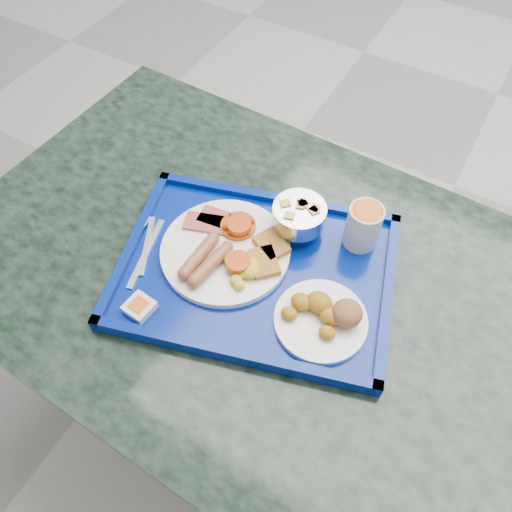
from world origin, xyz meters
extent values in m
plane|color=#969699|center=(0.00, 0.00, 0.00)|extent=(6.00, 6.00, 0.00)
cylinder|color=slate|center=(-0.26, -1.13, 0.01)|extent=(0.52, 0.52, 0.03)
cylinder|color=slate|center=(-0.26, -1.13, 0.34)|extent=(0.10, 0.10, 0.63)
cube|color=black|center=(-0.26, -1.13, 0.68)|extent=(1.14, 0.78, 0.04)
cube|color=navy|center=(-0.24, -1.14, 0.70)|extent=(0.55, 0.47, 0.02)
cube|color=navy|center=(-0.29, -0.98, 0.72)|extent=(0.46, 0.15, 0.01)
cube|color=navy|center=(-0.19, -1.30, 0.72)|extent=(0.46, 0.15, 0.01)
cube|color=navy|center=(-0.02, -1.08, 0.72)|extent=(0.11, 0.34, 0.01)
cube|color=navy|center=(-0.46, -1.21, 0.72)|extent=(0.11, 0.34, 0.01)
cylinder|color=white|center=(-0.31, -1.14, 0.72)|extent=(0.23, 0.23, 0.01)
cube|color=#C64F53|center=(-0.35, -1.09, 0.73)|extent=(0.08, 0.05, 0.01)
cube|color=#C64F53|center=(-0.37, -1.11, 0.73)|extent=(0.09, 0.07, 0.01)
cylinder|color=#AA3F07|center=(-0.31, -1.09, 0.73)|extent=(0.07, 0.07, 0.01)
sphere|color=#AA3F07|center=(-0.32, -1.10, 0.73)|extent=(0.01, 0.01, 0.01)
sphere|color=#AA3F07|center=(-0.29, -1.09, 0.73)|extent=(0.01, 0.01, 0.01)
sphere|color=#AA3F07|center=(-0.31, -1.07, 0.73)|extent=(0.01, 0.01, 0.01)
sphere|color=#AA3F07|center=(-0.29, -1.07, 0.73)|extent=(0.01, 0.01, 0.01)
sphere|color=#AA3F07|center=(-0.33, -1.07, 0.73)|extent=(0.01, 0.01, 0.01)
sphere|color=#AA3F07|center=(-0.32, -1.09, 0.73)|extent=(0.01, 0.01, 0.01)
sphere|color=#AA3F07|center=(-0.31, -1.09, 0.73)|extent=(0.01, 0.01, 0.01)
sphere|color=#AA3F07|center=(-0.32, -1.10, 0.73)|extent=(0.01, 0.01, 0.01)
sphere|color=#AA3F07|center=(-0.32, -1.09, 0.73)|extent=(0.01, 0.01, 0.01)
sphere|color=#AA3F07|center=(-0.31, -1.11, 0.73)|extent=(0.01, 0.01, 0.01)
sphere|color=#AA3F07|center=(-0.29, -1.07, 0.73)|extent=(0.01, 0.01, 0.01)
sphere|color=#AA3F07|center=(-0.29, -1.10, 0.73)|extent=(0.01, 0.01, 0.01)
sphere|color=#AA3F07|center=(-0.32, -1.10, 0.73)|extent=(0.01, 0.01, 0.01)
sphere|color=#AA3F07|center=(-0.33, -1.11, 0.73)|extent=(0.01, 0.01, 0.01)
sphere|color=#AA3F07|center=(-0.31, -1.09, 0.73)|extent=(0.01, 0.01, 0.01)
sphere|color=#AA3F07|center=(-0.33, -1.08, 0.73)|extent=(0.01, 0.01, 0.01)
sphere|color=#AA3F07|center=(-0.29, -1.09, 0.73)|extent=(0.01, 0.01, 0.01)
cube|color=#B4782D|center=(-0.24, -1.09, 0.73)|extent=(0.07, 0.07, 0.01)
cube|color=#B4782D|center=(-0.23, -1.13, 0.73)|extent=(0.07, 0.07, 0.01)
cylinder|color=brown|center=(-0.33, -1.18, 0.74)|extent=(0.03, 0.09, 0.02)
cylinder|color=brown|center=(-0.30, -1.19, 0.74)|extent=(0.03, 0.09, 0.02)
ellipsoid|color=yellow|center=(-0.25, -1.19, 0.73)|extent=(0.02, 0.02, 0.01)
ellipsoid|color=yellow|center=(-0.27, -1.16, 0.73)|extent=(0.03, 0.03, 0.02)
ellipsoid|color=yellow|center=(-0.28, -1.16, 0.73)|extent=(0.03, 0.03, 0.02)
ellipsoid|color=yellow|center=(-0.26, -1.15, 0.73)|extent=(0.02, 0.02, 0.01)
ellipsoid|color=yellow|center=(-0.27, -1.15, 0.73)|extent=(0.02, 0.02, 0.01)
ellipsoid|color=yellow|center=(-0.28, -1.15, 0.73)|extent=(0.03, 0.03, 0.02)
ellipsoid|color=yellow|center=(-0.25, -1.17, 0.73)|extent=(0.02, 0.02, 0.02)
ellipsoid|color=yellow|center=(-0.24, -1.16, 0.73)|extent=(0.03, 0.03, 0.02)
ellipsoid|color=yellow|center=(-0.25, -1.15, 0.73)|extent=(0.03, 0.03, 0.02)
ellipsoid|color=yellow|center=(-0.24, -1.20, 0.73)|extent=(0.02, 0.02, 0.01)
ellipsoid|color=yellow|center=(-0.24, -1.15, 0.73)|extent=(0.03, 0.03, 0.02)
cylinder|color=#B12E04|center=(-0.31, -1.09, 0.74)|extent=(0.04, 0.04, 0.01)
cylinder|color=#B12E04|center=(-0.26, -1.16, 0.74)|extent=(0.04, 0.04, 0.01)
cylinder|color=white|center=(-0.10, -1.18, 0.72)|extent=(0.15, 0.15, 0.01)
ellipsoid|color=#B67915|center=(-0.08, -1.20, 0.73)|extent=(0.03, 0.02, 0.02)
ellipsoid|color=#B67915|center=(-0.08, -1.17, 0.73)|extent=(0.04, 0.03, 0.02)
ellipsoid|color=#B67915|center=(-0.11, -1.16, 0.74)|extent=(0.05, 0.04, 0.03)
ellipsoid|color=#B67915|center=(-0.14, -1.17, 0.73)|extent=(0.04, 0.03, 0.02)
ellipsoid|color=#B67915|center=(-0.14, -1.20, 0.73)|extent=(0.03, 0.02, 0.02)
ellipsoid|color=#96603C|center=(-0.06, -1.16, 0.74)|extent=(0.05, 0.05, 0.04)
cylinder|color=#BCBBBE|center=(-0.22, -1.03, 0.71)|extent=(0.06, 0.06, 0.01)
cylinder|color=#BCBBBE|center=(-0.22, -1.03, 0.73)|extent=(0.02, 0.02, 0.02)
cylinder|color=#BCBBBE|center=(-0.22, -1.03, 0.76)|extent=(0.10, 0.10, 0.04)
cube|color=#FFD361|center=(-0.19, -1.02, 0.77)|extent=(0.02, 0.02, 0.01)
cube|color=#FFD361|center=(-0.19, -1.02, 0.77)|extent=(0.02, 0.02, 0.01)
cube|color=#FFD361|center=(-0.24, -1.03, 0.77)|extent=(0.02, 0.02, 0.01)
cube|color=#FFD361|center=(-0.22, -1.02, 0.77)|extent=(0.02, 0.02, 0.01)
cube|color=#FFD361|center=(-0.22, -1.02, 0.77)|extent=(0.02, 0.02, 0.01)
cube|color=#FFD361|center=(-0.22, -1.05, 0.77)|extent=(0.02, 0.02, 0.01)
cube|color=#FFD361|center=(-0.22, -1.02, 0.77)|extent=(0.02, 0.02, 0.01)
cylinder|color=silver|center=(-0.11, -0.99, 0.75)|extent=(0.06, 0.06, 0.09)
cylinder|color=#E1540C|center=(-0.11, -0.99, 0.79)|extent=(0.05, 0.05, 0.01)
cube|color=#BCBBBE|center=(-0.44, -1.20, 0.71)|extent=(0.07, 0.12, 0.00)
ellipsoid|color=#BCBBBE|center=(-0.40, -1.12, 0.72)|extent=(0.05, 0.05, 0.01)
cube|color=#BCBBBE|center=(-0.43, -1.21, 0.71)|extent=(0.05, 0.15, 0.00)
cube|color=white|center=(-0.37, -1.31, 0.72)|extent=(0.05, 0.05, 0.02)
cube|color=orange|center=(-0.37, -1.31, 0.73)|extent=(0.03, 0.03, 0.00)
camera|label=1|loc=(0.00, -1.56, 1.44)|focal=35.00mm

